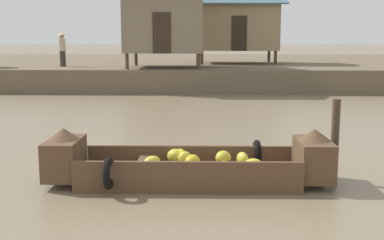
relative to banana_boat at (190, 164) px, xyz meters
name	(u,v)px	position (x,y,z in m)	size (l,w,h in m)	color
ground_plane	(217,135)	(0.59, 4.33, -0.34)	(300.00, 300.00, 0.00)	#7A6B51
riverbank_strip	(209,68)	(0.59, 23.30, 0.20)	(160.00, 20.00, 1.08)	brown
banana_boat	(190,164)	(0.00, 0.00, 0.00)	(4.89, 1.94, 0.98)	brown
stilt_house_left	(165,19)	(-1.63, 15.34, 2.99)	(4.30, 3.87, 4.35)	#4C3826
stilt_house_mid_left	(237,25)	(2.06, 19.15, 2.80)	(4.97, 3.55, 3.96)	#4C3826
vendor_person	(62,48)	(-6.70, 15.88, 1.67)	(0.44, 0.44, 1.66)	#332D28
mooring_post	(335,141)	(2.52, 0.13, 0.40)	(0.14, 0.14, 1.48)	#423323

